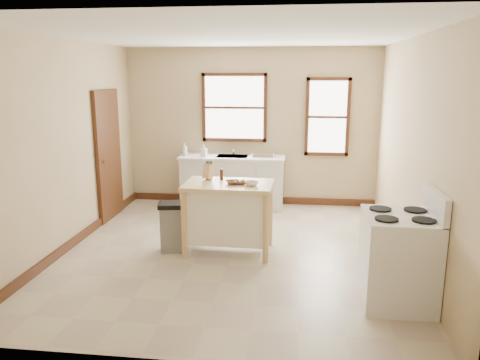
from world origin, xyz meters
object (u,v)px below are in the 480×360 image
soap_bottle_b (204,151)px  kitchen_island (229,218)px  pepper_grinder (222,174)px  bowl_c (252,184)px  soap_bottle_a (185,149)px  dish_rack (264,154)px  knife_block (208,172)px  bowl_b (241,183)px  gas_stove (399,247)px  bowl_a (233,182)px  trash_bin (172,227)px

soap_bottle_b → kitchen_island: (0.74, -2.10, -0.55)m
pepper_grinder → bowl_c: size_ratio=0.85×
bowl_c → soap_bottle_b: bearing=115.6°
soap_bottle_a → dish_rack: soap_bottle_a is taller
knife_block → bowl_b: knife_block is taller
bowl_b → gas_stove: bearing=-33.9°
pepper_grinder → bowl_b: pepper_grinder is taller
soap_bottle_a → bowl_a: size_ratio=1.20×
dish_rack → bowl_b: bearing=-99.1°
dish_rack → soap_bottle_b: bearing=177.6°
dish_rack → bowl_b: (-0.14, -2.18, -0.00)m
bowl_b → soap_bottle_a: bearing=120.3°
dish_rack → trash_bin: 2.54m
gas_stove → kitchen_island: bearing=147.8°
bowl_a → gas_stove: bearing=-32.0°
bowl_c → bowl_b: bearing=153.1°
soap_bottle_a → trash_bin: size_ratio=0.33×
soap_bottle_a → dish_rack: bearing=15.1°
knife_block → trash_bin: (-0.45, -0.25, -0.71)m
soap_bottle_a → pepper_grinder: bearing=-49.3°
dish_rack → knife_block: bearing=-112.7°
knife_block → trash_bin: bearing=-126.2°
pepper_grinder → soap_bottle_b: bearing=108.0°
bowl_a → trash_bin: size_ratio=0.28×
bowl_c → gas_stove: (1.62, -1.11, -0.36)m
dish_rack → pepper_grinder: 2.02m
kitchen_island → gas_stove: (1.94, -1.22, 0.14)m
soap_bottle_a → soap_bottle_b: 0.35m
soap_bottle_a → gas_stove: 4.54m
soap_bottle_a → gas_stove: bearing=-33.7°
dish_rack → gas_stove: gas_stove is taller
gas_stove → soap_bottle_b: bearing=129.0°
trash_bin → dish_rack: bearing=54.0°
kitchen_island → bowl_a: bowl_a is taller
kitchen_island → trash_bin: (-0.76, -0.07, -0.14)m
soap_bottle_b → gas_stove: size_ratio=0.17×
gas_stove → bowl_b: bearing=146.1°
pepper_grinder → trash_bin: bearing=-159.0°
soap_bottle_a → bowl_b: (1.26, -2.16, -0.07)m
knife_block → kitchen_island: bearing=-5.2°
soap_bottle_a → soap_bottle_b: size_ratio=1.07×
soap_bottle_a → bowl_a: soap_bottle_a is taller
pepper_grinder → bowl_a: (0.18, -0.23, -0.05)m
bowl_a → soap_bottle_a: bearing=118.0°
soap_bottle_a → kitchen_island: (1.10, -2.13, -0.56)m
kitchen_island → bowl_a: bearing=-36.4°
soap_bottle_b → trash_bin: 2.27m
dish_rack → kitchen_island: (-0.31, -2.15, -0.50)m
bowl_a → bowl_b: bowl_a is taller
bowl_b → bowl_c: (0.14, -0.07, 0.01)m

